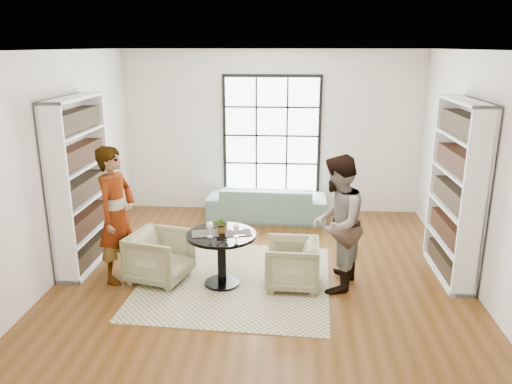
# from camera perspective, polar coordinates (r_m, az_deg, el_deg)

# --- Properties ---
(ground) EXTENTS (6.00, 6.00, 0.00)m
(ground) POSITION_cam_1_polar(r_m,az_deg,el_deg) (6.92, 0.68, -9.76)
(ground) COLOR #5C3415
(room_shell) EXTENTS (6.00, 6.01, 6.00)m
(room_shell) POSITION_cam_1_polar(r_m,az_deg,el_deg) (6.99, 0.98, 1.52)
(room_shell) COLOR silver
(room_shell) RESTS_ON ground
(rug) EXTENTS (2.64, 2.64, 0.01)m
(rug) POSITION_cam_1_polar(r_m,az_deg,el_deg) (6.84, -2.41, -10.06)
(rug) COLOR #BFBA8F
(rug) RESTS_ON ground
(pedestal_table) EXTENTS (0.91, 0.91, 0.72)m
(pedestal_table) POSITION_cam_1_polar(r_m,az_deg,el_deg) (6.54, -3.96, -6.38)
(pedestal_table) COLOR black
(pedestal_table) RESTS_ON ground
(sofa) EXTENTS (2.15, 0.90, 0.62)m
(sofa) POSITION_cam_1_polar(r_m,az_deg,el_deg) (9.09, 1.27, -1.17)
(sofa) COLOR gray
(sofa) RESTS_ON ground
(armchair_left) EXTENTS (0.90, 0.89, 0.68)m
(armchair_left) POSITION_cam_1_polar(r_m,az_deg,el_deg) (6.85, -10.92, -7.26)
(armchair_left) COLOR #C3B58B
(armchair_left) RESTS_ON ground
(armchair_right) EXTENTS (0.71, 0.69, 0.63)m
(armchair_right) POSITION_cam_1_polar(r_m,az_deg,el_deg) (6.59, 4.14, -8.19)
(armchair_right) COLOR tan
(armchair_right) RESTS_ON ground
(person_left) EXTENTS (0.59, 0.75, 1.83)m
(person_left) POSITION_cam_1_polar(r_m,az_deg,el_deg) (6.81, -15.66, -2.52)
(person_left) COLOR gray
(person_left) RESTS_ON ground
(person_right) EXTENTS (0.89, 1.02, 1.77)m
(person_right) POSITION_cam_1_polar(r_m,az_deg,el_deg) (6.40, 9.18, -3.61)
(person_right) COLOR gray
(person_right) RESTS_ON ground
(placemat_left) EXTENTS (0.39, 0.33, 0.01)m
(placemat_left) POSITION_cam_1_polar(r_m,az_deg,el_deg) (6.47, -5.81, -4.75)
(placemat_left) COLOR black
(placemat_left) RESTS_ON pedestal_table
(placemat_right) EXTENTS (0.39, 0.33, 0.01)m
(placemat_right) POSITION_cam_1_polar(r_m,az_deg,el_deg) (6.46, -2.07, -4.71)
(placemat_right) COLOR black
(placemat_right) RESTS_ON pedestal_table
(cutlery_left) EXTENTS (0.19, 0.25, 0.01)m
(cutlery_left) POSITION_cam_1_polar(r_m,az_deg,el_deg) (6.47, -5.81, -4.69)
(cutlery_left) COLOR silver
(cutlery_left) RESTS_ON placemat_left
(cutlery_right) EXTENTS (0.19, 0.25, 0.01)m
(cutlery_right) POSITION_cam_1_polar(r_m,az_deg,el_deg) (6.46, -2.07, -4.65)
(cutlery_right) COLOR silver
(cutlery_right) RESTS_ON placemat_right
(wine_glass_left) EXTENTS (0.09, 0.09, 0.20)m
(wine_glass_left) POSITION_cam_1_polar(r_m,az_deg,el_deg) (6.32, -5.30, -3.89)
(wine_glass_left) COLOR silver
(wine_glass_left) RESTS_ON pedestal_table
(wine_glass_right) EXTENTS (0.08, 0.08, 0.18)m
(wine_glass_right) POSITION_cam_1_polar(r_m,az_deg,el_deg) (6.29, -2.29, -4.07)
(wine_glass_right) COLOR silver
(wine_glass_right) RESTS_ON pedestal_table
(flower_centerpiece) EXTENTS (0.22, 0.20, 0.22)m
(flower_centerpiece) POSITION_cam_1_polar(r_m,az_deg,el_deg) (6.45, -3.94, -3.76)
(flower_centerpiece) COLOR gray
(flower_centerpiece) RESTS_ON pedestal_table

